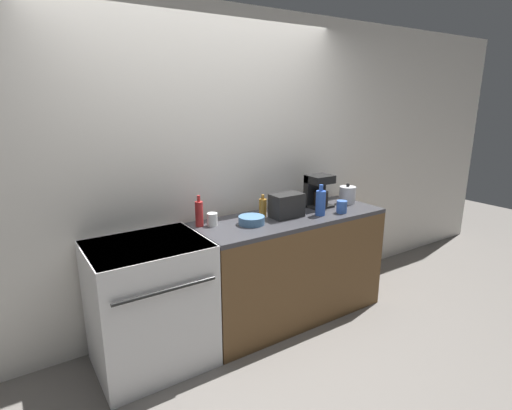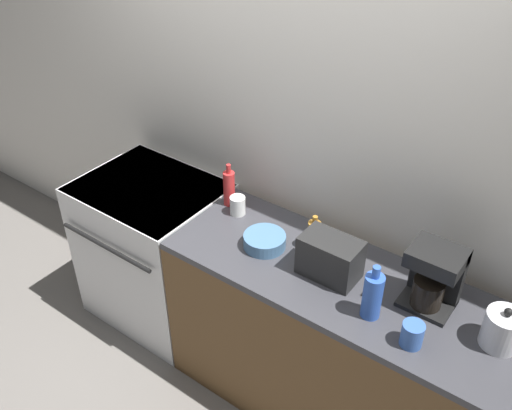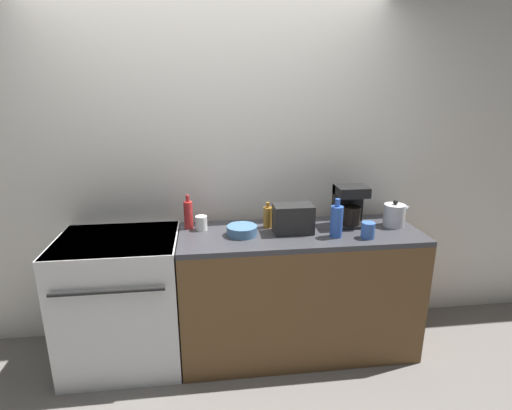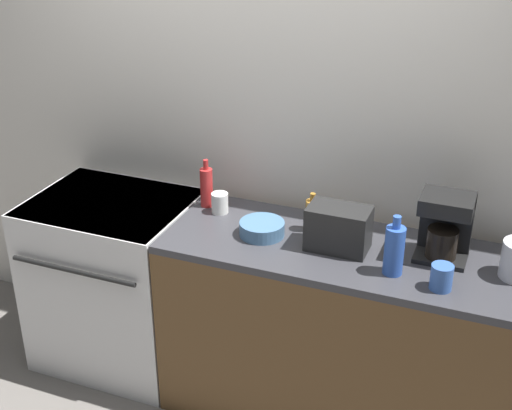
% 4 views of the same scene
% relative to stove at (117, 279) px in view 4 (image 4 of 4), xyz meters
% --- Properties ---
extents(wall_back, '(8.00, 0.05, 2.60)m').
position_rel_stove_xyz_m(wall_back, '(0.65, 0.38, 0.82)').
color(wall_back, silver).
rests_on(wall_back, ground_plane).
extents(stove, '(0.80, 0.68, 0.93)m').
position_rel_stove_xyz_m(stove, '(0.00, 0.00, 0.00)').
color(stove, silver).
rests_on(stove, ground_plane).
extents(counter_block, '(1.67, 0.61, 0.93)m').
position_rel_stove_xyz_m(counter_block, '(1.24, -0.02, -0.01)').
color(counter_block, brown).
rests_on(counter_block, ground_plane).
extents(toaster, '(0.27, 0.17, 0.20)m').
position_rel_stove_xyz_m(toaster, '(1.19, -0.03, 0.55)').
color(toaster, black).
rests_on(toaster, counter_block).
extents(coffee_maker, '(0.22, 0.19, 0.29)m').
position_rel_stove_xyz_m(coffee_maker, '(1.62, 0.08, 0.61)').
color(coffee_maker, black).
rests_on(coffee_maker, counter_block).
extents(bottle_blue, '(0.08, 0.08, 0.26)m').
position_rel_stove_xyz_m(bottle_blue, '(1.46, -0.15, 0.56)').
color(bottle_blue, '#2D56B7').
rests_on(bottle_blue, counter_block).
extents(bottle_amber, '(0.06, 0.06, 0.19)m').
position_rel_stove_xyz_m(bottle_amber, '(1.03, 0.09, 0.53)').
color(bottle_amber, '#9E6B23').
rests_on(bottle_amber, counter_block).
extents(bottle_red, '(0.06, 0.06, 0.24)m').
position_rel_stove_xyz_m(bottle_red, '(0.47, 0.14, 0.56)').
color(bottle_red, '#B72828').
rests_on(bottle_red, counter_block).
extents(cup_blue, '(0.09, 0.09, 0.11)m').
position_rel_stove_xyz_m(cup_blue, '(1.66, -0.19, 0.51)').
color(cup_blue, '#3860B2').
rests_on(cup_blue, counter_block).
extents(cup_white, '(0.08, 0.08, 0.10)m').
position_rel_stove_xyz_m(cup_white, '(0.56, 0.10, 0.50)').
color(cup_white, white).
rests_on(cup_white, counter_block).
extents(bowl, '(0.21, 0.21, 0.07)m').
position_rel_stove_xyz_m(bowl, '(0.84, -0.04, 0.49)').
color(bowl, teal).
rests_on(bowl, counter_block).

